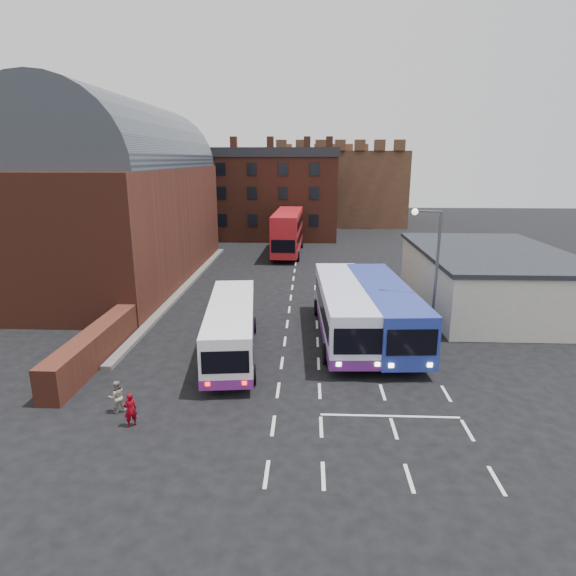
{
  "coord_description": "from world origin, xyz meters",
  "views": [
    {
      "loc": [
        1.41,
        -21.84,
        10.78
      ],
      "look_at": [
        0.0,
        10.0,
        2.2
      ],
      "focal_mm": 30.0,
      "sensor_mm": 36.0,
      "label": 1
    }
  ],
  "objects_px": {
    "bus_white_inbound": "(344,307)",
    "pedestrian_red": "(130,410)",
    "bus_white_outbound": "(231,325)",
    "bus_blue": "(383,307)",
    "street_lamp": "(432,267)",
    "pedestrian_beige": "(117,397)",
    "bus_red_double": "(288,232)"
  },
  "relations": [
    {
      "from": "bus_white_inbound",
      "to": "bus_red_double",
      "type": "height_order",
      "value": "bus_red_double"
    },
    {
      "from": "bus_white_inbound",
      "to": "pedestrian_beige",
      "type": "bearing_deg",
      "value": 39.9
    },
    {
      "from": "bus_white_outbound",
      "to": "pedestrian_beige",
      "type": "relative_size",
      "value": 7.5
    },
    {
      "from": "bus_blue",
      "to": "bus_red_double",
      "type": "height_order",
      "value": "bus_red_double"
    },
    {
      "from": "bus_white_outbound",
      "to": "street_lamp",
      "type": "xyz_separation_m",
      "value": [
        11.25,
        1.4,
        3.15
      ]
    },
    {
      "from": "bus_white_outbound",
      "to": "bus_white_inbound",
      "type": "bearing_deg",
      "value": 18.13
    },
    {
      "from": "bus_white_inbound",
      "to": "bus_blue",
      "type": "xyz_separation_m",
      "value": [
        2.38,
        -0.03,
        0.0
      ]
    },
    {
      "from": "street_lamp",
      "to": "pedestrian_beige",
      "type": "height_order",
      "value": "street_lamp"
    },
    {
      "from": "bus_blue",
      "to": "pedestrian_red",
      "type": "bearing_deg",
      "value": 37.68
    },
    {
      "from": "bus_white_outbound",
      "to": "street_lamp",
      "type": "relative_size",
      "value": 1.36
    },
    {
      "from": "bus_white_inbound",
      "to": "bus_blue",
      "type": "height_order",
      "value": "same"
    },
    {
      "from": "bus_blue",
      "to": "bus_red_double",
      "type": "xyz_separation_m",
      "value": [
        -7.06,
        26.88,
        0.64
      ]
    },
    {
      "from": "bus_white_outbound",
      "to": "bus_blue",
      "type": "relative_size",
      "value": 0.88
    },
    {
      "from": "bus_white_outbound",
      "to": "bus_white_inbound",
      "type": "relative_size",
      "value": 0.88
    },
    {
      "from": "bus_white_outbound",
      "to": "pedestrian_red",
      "type": "height_order",
      "value": "bus_white_outbound"
    },
    {
      "from": "bus_white_inbound",
      "to": "bus_red_double",
      "type": "relative_size",
      "value": 1.0
    },
    {
      "from": "street_lamp",
      "to": "pedestrian_red",
      "type": "height_order",
      "value": "street_lamp"
    },
    {
      "from": "bus_white_outbound",
      "to": "bus_white_inbound",
      "type": "distance_m",
      "value": 7.18
    },
    {
      "from": "pedestrian_red",
      "to": "pedestrian_beige",
      "type": "relative_size",
      "value": 1.01
    },
    {
      "from": "bus_blue",
      "to": "street_lamp",
      "type": "relative_size",
      "value": 1.55
    },
    {
      "from": "bus_white_outbound",
      "to": "bus_blue",
      "type": "height_order",
      "value": "bus_blue"
    },
    {
      "from": "bus_white_inbound",
      "to": "pedestrian_red",
      "type": "bearing_deg",
      "value": 45.85
    },
    {
      "from": "bus_red_double",
      "to": "pedestrian_beige",
      "type": "height_order",
      "value": "bus_red_double"
    },
    {
      "from": "bus_white_inbound",
      "to": "pedestrian_red",
      "type": "relative_size",
      "value": 8.42
    },
    {
      "from": "street_lamp",
      "to": "pedestrian_beige",
      "type": "bearing_deg",
      "value": -152.03
    },
    {
      "from": "bus_white_outbound",
      "to": "street_lamp",
      "type": "height_order",
      "value": "street_lamp"
    },
    {
      "from": "pedestrian_red",
      "to": "bus_white_outbound",
      "type": "bearing_deg",
      "value": -147.9
    },
    {
      "from": "bus_red_double",
      "to": "pedestrian_red",
      "type": "bearing_deg",
      "value": 84.5
    },
    {
      "from": "bus_blue",
      "to": "street_lamp",
      "type": "height_order",
      "value": "street_lamp"
    },
    {
      "from": "bus_white_outbound",
      "to": "pedestrian_beige",
      "type": "xyz_separation_m",
      "value": [
        -4.0,
        -6.69,
        -1.01
      ]
    },
    {
      "from": "pedestrian_beige",
      "to": "bus_red_double",
      "type": "bearing_deg",
      "value": -129.21
    },
    {
      "from": "bus_red_double",
      "to": "street_lamp",
      "type": "distance_m",
      "value": 30.01
    }
  ]
}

